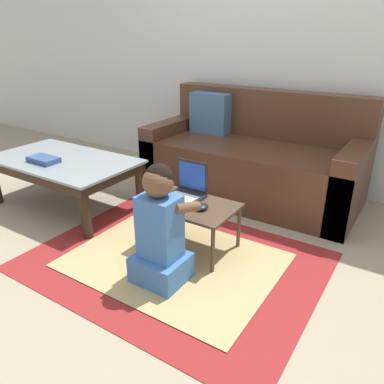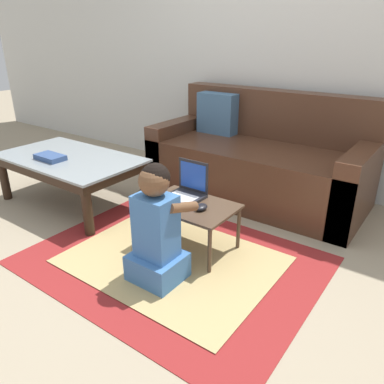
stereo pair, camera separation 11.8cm
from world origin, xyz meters
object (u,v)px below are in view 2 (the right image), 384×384
couch (258,162)px  laptop (186,192)px  coffee_table (70,164)px  computer_mouse (201,207)px  book_on_table (50,157)px  laptop_desk (191,209)px  person_seated (157,229)px

couch → laptop: bearing=-92.0°
coffee_table → computer_mouse: 1.31m
coffee_table → book_on_table: 0.16m
laptop → computer_mouse: (0.18, -0.09, -0.02)m
couch → coffee_table: couch is taller
couch → laptop_desk: 1.05m
couch → book_on_table: bearing=-136.0°
person_seated → laptop: bearing=106.8°
book_on_table → laptop_desk: bearing=5.7°
book_on_table → laptop: bearing=9.0°
couch → computer_mouse: 1.08m
laptop_desk → laptop: 0.13m
coffee_table → laptop_desk: 1.21m
book_on_table → person_seated: bearing=-11.1°
laptop_desk → laptop: (-0.08, 0.06, 0.07)m
couch → person_seated: 1.43m
laptop → person_seated: bearing=-73.2°
computer_mouse → person_seated: person_seated is taller
couch → laptop_desk: size_ratio=3.12×
laptop_desk → computer_mouse: 0.11m
book_on_table → computer_mouse: bearing=4.2°
laptop → book_on_table: laptop is taller
coffee_table → laptop: size_ratio=5.02×
computer_mouse → book_on_table: bearing=-175.8°
coffee_table → computer_mouse: bearing=-1.5°
computer_mouse → laptop_desk: bearing=165.0°
laptop → computer_mouse: bearing=-25.8°
person_seated → book_on_table: person_seated is taller
person_seated → book_on_table: (-1.31, 0.26, 0.10)m
person_seated → book_on_table: 1.34m
coffee_table → laptop: (1.12, 0.05, 0.01)m
coffee_table → book_on_table: bearing=-111.1°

